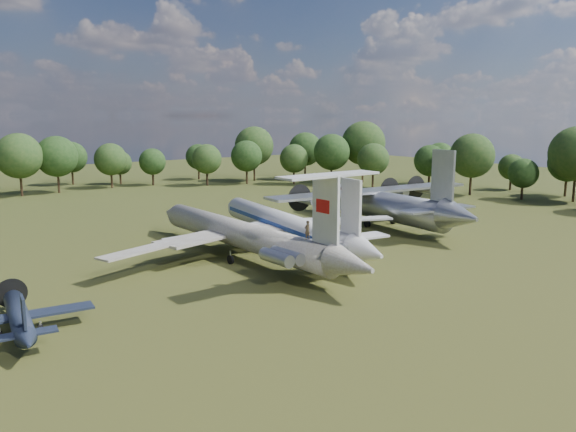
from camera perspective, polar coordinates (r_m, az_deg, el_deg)
ground at (r=63.73m, az=-6.53°, el=-5.34°), size 300.00×300.00×0.00m
il62_airliner at (r=67.89m, az=-4.77°, el=-2.40°), size 36.14×46.48×4.49m
tu104_jet at (r=74.05m, az=-0.32°, el=-1.35°), size 38.60×47.95×4.38m
an12_transport at (r=89.31m, az=8.94°, el=0.85°), size 40.18×44.14×5.42m
small_prop_west at (r=49.31m, az=-25.64°, el=-9.59°), size 12.83×16.51×2.27m
person_on_il62 at (r=57.24m, az=1.98°, el=-1.43°), size 0.75×0.53×1.95m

